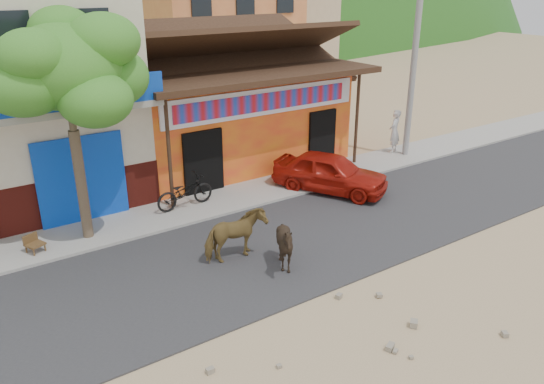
# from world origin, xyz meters

# --- Properties ---
(ground) EXTENTS (120.00, 120.00, 0.00)m
(ground) POSITION_xyz_m (0.00, 0.00, 0.00)
(ground) COLOR #9E825B
(ground) RESTS_ON ground
(road) EXTENTS (60.00, 5.00, 0.04)m
(road) POSITION_xyz_m (0.00, 2.50, 0.02)
(road) COLOR #28282B
(road) RESTS_ON ground
(sidewalk) EXTENTS (60.00, 2.00, 0.12)m
(sidewalk) POSITION_xyz_m (0.00, 6.00, 0.06)
(sidewalk) COLOR gray
(sidewalk) RESTS_ON ground
(dance_club) EXTENTS (8.00, 6.00, 3.60)m
(dance_club) POSITION_xyz_m (2.00, 10.00, 1.80)
(dance_club) COLOR orange
(dance_club) RESTS_ON ground
(cafe_building) EXTENTS (7.00, 6.00, 7.00)m
(cafe_building) POSITION_xyz_m (-5.50, 10.00, 3.50)
(cafe_building) COLOR beige
(cafe_building) RESTS_ON ground
(apartment_rear) EXTENTS (8.00, 8.00, 10.00)m
(apartment_rear) POSITION_xyz_m (18.00, 30.00, 5.00)
(apartment_rear) COLOR tan
(apartment_rear) RESTS_ON ground
(tree) EXTENTS (3.00, 3.00, 6.00)m
(tree) POSITION_xyz_m (-4.60, 5.80, 3.12)
(tree) COLOR #2D721E
(tree) RESTS_ON sidewalk
(utility_pole) EXTENTS (0.24, 0.24, 8.00)m
(utility_pole) POSITION_xyz_m (8.20, 6.00, 4.12)
(utility_pole) COLOR gray
(utility_pole) RESTS_ON sidewalk
(cow_tan) EXTENTS (1.58, 0.74, 1.33)m
(cow_tan) POSITION_xyz_m (-1.82, 2.51, 0.71)
(cow_tan) COLOR brown
(cow_tan) RESTS_ON road
(cow_dark) EXTENTS (1.45, 1.37, 1.29)m
(cow_dark) POSITION_xyz_m (-1.06, 1.41, 0.69)
(cow_dark) COLOR black
(cow_dark) RESTS_ON road
(red_car) EXTENTS (3.22, 4.12, 1.31)m
(red_car) POSITION_xyz_m (3.21, 4.80, 0.70)
(red_car) COLOR #A5160B
(red_car) RESTS_ON road
(scooter) EXTENTS (1.94, 0.79, 1.00)m
(scooter) POSITION_xyz_m (-1.50, 6.12, 0.62)
(scooter) COLOR black
(scooter) RESTS_ON sidewalk
(pedestrian) EXTENTS (0.75, 0.64, 1.74)m
(pedestrian) POSITION_xyz_m (8.00, 6.48, 0.99)
(pedestrian) COLOR silver
(pedestrian) RESTS_ON sidewalk
(cafe_chair_right) EXTENTS (0.53, 0.53, 0.87)m
(cafe_chair_right) POSITION_xyz_m (-6.00, 5.64, 0.55)
(cafe_chair_right) COLOR #52351B
(cafe_chair_right) RESTS_ON sidewalk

